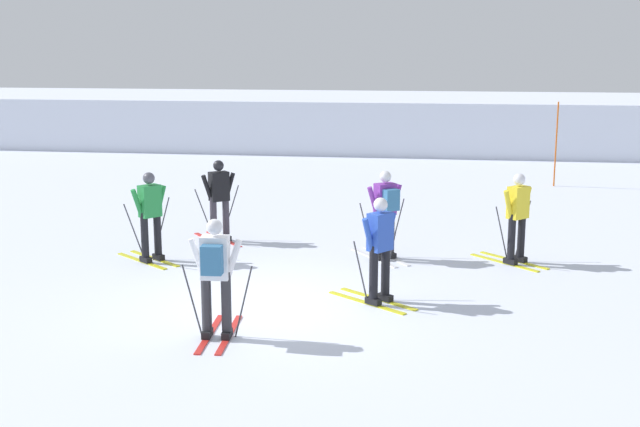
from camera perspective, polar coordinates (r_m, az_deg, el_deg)
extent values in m
plane|color=silver|center=(13.13, -3.57, -6.28)|extent=(120.00, 120.00, 0.00)
cube|color=silver|center=(33.37, 3.78, 6.40)|extent=(80.00, 7.24, 1.96)
cube|color=gold|center=(15.95, -12.24, -3.23)|extent=(1.32, 1.05, 0.02)
cube|color=gold|center=(16.09, -11.40, -3.07)|extent=(1.32, 1.05, 0.02)
cube|color=black|center=(15.81, -11.97, -3.13)|extent=(0.28, 0.25, 0.10)
cube|color=black|center=(15.96, -11.11, -2.96)|extent=(0.28, 0.25, 0.10)
cylinder|color=black|center=(15.70, -12.04, -1.45)|extent=(0.14, 0.14, 0.85)
cylinder|color=black|center=(15.84, -11.18, -1.30)|extent=(0.14, 0.14, 0.85)
cube|color=#23843D|center=(15.64, -11.70, 0.86)|extent=(0.42, 0.45, 0.60)
cylinder|color=#23843D|center=(15.53, -12.52, 0.70)|extent=(0.23, 0.26, 0.55)
cylinder|color=#23843D|center=(15.79, -10.97, 0.94)|extent=(0.23, 0.26, 0.55)
sphere|color=#4C4C56|center=(15.57, -11.77, 2.41)|extent=(0.22, 0.22, 0.22)
cylinder|color=#38383D|center=(15.70, -12.70, -1.35)|extent=(0.28, 0.35, 1.17)
cylinder|color=#38383D|center=(16.00, -10.93, -1.03)|extent=(0.28, 0.35, 1.17)
cube|color=red|center=(17.33, -7.54, -1.87)|extent=(1.09, 1.29, 0.02)
cube|color=red|center=(17.44, -6.70, -1.76)|extent=(1.09, 1.29, 0.02)
cube|color=black|center=(17.19, -7.34, -1.78)|extent=(0.26, 0.28, 0.10)
cube|color=black|center=(17.30, -6.49, -1.67)|extent=(0.26, 0.28, 0.10)
cylinder|color=#38333D|center=(17.08, -7.38, -0.23)|extent=(0.14, 0.14, 0.85)
cylinder|color=#38333D|center=(17.19, -6.53, -0.13)|extent=(0.14, 0.14, 0.85)
cube|color=black|center=(17.02, -7.01, 1.88)|extent=(0.45, 0.43, 0.60)
cylinder|color=black|center=(16.94, -7.80, 1.77)|extent=(0.25, 0.23, 0.55)
cylinder|color=black|center=(17.14, -6.27, 1.93)|extent=(0.25, 0.23, 0.55)
sphere|color=black|center=(16.95, -7.04, 3.31)|extent=(0.22, 0.22, 0.22)
cylinder|color=#38383D|center=(17.11, -7.96, -0.15)|extent=(0.35, 0.29, 1.14)
cylinder|color=#38383D|center=(17.34, -6.24, 0.05)|extent=(0.35, 0.29, 1.14)
cube|color=red|center=(11.90, -7.64, -8.25)|extent=(0.19, 1.60, 0.02)
cube|color=red|center=(11.84, -6.30, -8.31)|extent=(0.19, 1.60, 0.02)
cube|color=black|center=(11.74, -7.81, -8.22)|extent=(0.14, 0.27, 0.10)
cube|color=black|center=(11.68, -6.45, -8.28)|extent=(0.14, 0.27, 0.10)
cylinder|color=#2D2D33|center=(11.59, -7.87, -6.01)|extent=(0.14, 0.14, 0.85)
cylinder|color=#2D2D33|center=(11.53, -6.51, -6.07)|extent=(0.14, 0.14, 0.85)
cube|color=white|center=(11.38, -7.27, -3.04)|extent=(0.39, 0.26, 0.60)
cylinder|color=white|center=(11.46, -8.47, -3.04)|extent=(0.26, 0.11, 0.55)
cylinder|color=white|center=(11.36, -6.01, -3.11)|extent=(0.26, 0.11, 0.55)
sphere|color=silver|center=(11.28, -7.33, -0.93)|extent=(0.22, 0.22, 0.22)
cylinder|color=#38383D|center=(11.74, -8.84, -5.95)|extent=(0.27, 0.04, 1.04)
cylinder|color=#38383D|center=(11.59, -5.31, -6.09)|extent=(0.27, 0.04, 1.04)
cube|color=teal|center=(11.18, -7.50, -3.21)|extent=(0.29, 0.20, 0.40)
cube|color=gold|center=(15.86, 12.61, -3.34)|extent=(1.21, 1.18, 0.02)
cube|color=gold|center=(16.07, 13.25, -3.17)|extent=(1.21, 1.18, 0.02)
cube|color=black|center=(15.75, 13.04, -3.24)|extent=(0.27, 0.27, 0.10)
cube|color=black|center=(15.96, 13.68, -3.07)|extent=(0.27, 0.27, 0.10)
cylinder|color=black|center=(15.64, 13.12, -1.55)|extent=(0.14, 0.14, 0.85)
cylinder|color=black|center=(15.85, 13.76, -1.41)|extent=(0.14, 0.14, 0.85)
cube|color=yellow|center=(15.62, 13.55, 0.75)|extent=(0.44, 0.44, 0.60)
cylinder|color=yellow|center=(15.44, 12.91, 0.61)|extent=(0.24, 0.25, 0.55)
cylinder|color=yellow|center=(15.83, 14.06, 0.82)|extent=(0.24, 0.25, 0.55)
sphere|color=silver|center=(15.54, 13.63, 2.31)|extent=(0.22, 0.22, 0.22)
cylinder|color=#38383D|center=(15.58, 12.49, -1.50)|extent=(0.31, 0.32, 1.14)
cylinder|color=#38383D|center=(16.02, 13.82, -1.20)|extent=(0.31, 0.32, 1.14)
cube|color=gold|center=(13.16, 3.21, -6.18)|extent=(1.32, 1.04, 0.02)
cube|color=gold|center=(13.36, 4.03, -5.92)|extent=(1.32, 1.04, 0.02)
cube|color=black|center=(13.05, 3.70, -6.07)|extent=(0.28, 0.25, 0.10)
cube|color=black|center=(13.25, 4.52, -5.81)|extent=(0.28, 0.25, 0.10)
cylinder|color=black|center=(12.91, 3.73, -4.06)|extent=(0.14, 0.14, 0.85)
cylinder|color=black|center=(13.12, 4.55, -3.83)|extent=(0.14, 0.14, 0.85)
cube|color=#284CB7|center=(12.86, 4.19, -1.26)|extent=(0.42, 0.45, 0.60)
cylinder|color=#284CB7|center=(12.69, 3.37, -1.48)|extent=(0.23, 0.26, 0.55)
cylinder|color=#284CB7|center=(13.06, 4.85, -1.13)|extent=(0.23, 0.26, 0.55)
sphere|color=silver|center=(12.77, 4.22, 0.62)|extent=(0.22, 0.22, 0.22)
cylinder|color=#38383D|center=(12.85, 2.85, -4.15)|extent=(0.24, 0.30, 1.09)
cylinder|color=#38383D|center=(13.31, 4.75, -3.62)|extent=(0.24, 0.30, 1.09)
cube|color=silver|center=(15.85, 3.74, -3.08)|extent=(1.01, 1.35, 0.02)
cube|color=silver|center=(16.00, 4.60, -2.96)|extent=(1.01, 1.35, 0.02)
cube|color=black|center=(15.72, 4.03, -2.99)|extent=(0.25, 0.28, 0.10)
cube|color=black|center=(15.86, 4.89, -2.87)|extent=(0.25, 0.28, 0.10)
cylinder|color=#2D2D33|center=(15.60, 4.06, -1.30)|extent=(0.14, 0.14, 0.85)
cylinder|color=#2D2D33|center=(15.75, 4.92, -1.19)|extent=(0.14, 0.14, 0.85)
cube|color=purple|center=(15.55, 4.53, 1.00)|extent=(0.45, 0.42, 0.60)
cylinder|color=purple|center=(15.44, 3.70, 0.89)|extent=(0.26, 0.22, 0.55)
cylinder|color=purple|center=(15.70, 5.26, 1.04)|extent=(0.26, 0.22, 0.55)
sphere|color=silver|center=(15.47, 4.55, 2.56)|extent=(0.22, 0.22, 0.22)
cylinder|color=#38383D|center=(15.58, 3.26, -1.25)|extent=(0.29, 0.22, 1.13)
cylinder|color=#38383D|center=(15.93, 5.32, -1.00)|extent=(0.29, 0.22, 1.13)
cube|color=teal|center=(15.37, 4.94, 0.94)|extent=(0.33, 0.31, 0.40)
cylinder|color=#C65614|center=(24.58, 16.02, 4.62)|extent=(0.04, 0.04, 2.42)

